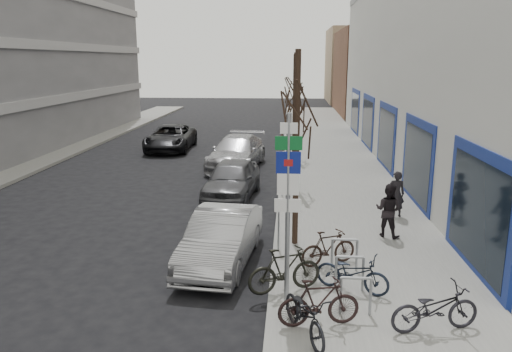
# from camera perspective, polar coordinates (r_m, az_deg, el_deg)

# --- Properties ---
(ground) EXTENTS (120.00, 120.00, 0.00)m
(ground) POSITION_cam_1_polar(r_m,az_deg,el_deg) (11.45, -9.00, -14.17)
(ground) COLOR black
(ground) RESTS_ON ground
(sidewalk_east) EXTENTS (5.00, 70.00, 0.15)m
(sidewalk_east) POSITION_cam_1_polar(r_m,az_deg,el_deg) (20.65, 9.62, -1.47)
(sidewalk_east) COLOR slate
(sidewalk_east) RESTS_ON ground
(brick_building_far) EXTENTS (12.00, 14.00, 8.00)m
(brick_building_far) POSITION_cam_1_polar(r_m,az_deg,el_deg) (51.02, 16.28, 11.27)
(brick_building_far) COLOR brown
(brick_building_far) RESTS_ON ground
(tan_building_far) EXTENTS (13.00, 12.00, 9.00)m
(tan_building_far) POSITION_cam_1_polar(r_m,az_deg,el_deg) (65.84, 14.00, 12.15)
(tan_building_far) COLOR #937A5B
(tan_building_far) RESTS_ON ground
(highway_sign_pole) EXTENTS (0.55, 0.10, 4.20)m
(highway_sign_pole) POSITION_cam_1_polar(r_m,az_deg,el_deg) (10.26, 3.67, -2.51)
(highway_sign_pole) COLOR gray
(highway_sign_pole) RESTS_ON ground
(bike_rack) EXTENTS (0.66, 2.26, 0.83)m
(bike_rack) POSITION_cam_1_polar(r_m,az_deg,el_deg) (11.53, 10.65, -10.42)
(bike_rack) COLOR gray
(bike_rack) RESTS_ON sidewalk_east
(tree_near) EXTENTS (1.80, 1.80, 5.50)m
(tree_near) POSITION_cam_1_polar(r_m,az_deg,el_deg) (13.44, 4.74, 8.33)
(tree_near) COLOR black
(tree_near) RESTS_ON ground
(tree_mid) EXTENTS (1.80, 1.80, 5.50)m
(tree_mid) POSITION_cam_1_polar(r_m,az_deg,el_deg) (19.93, 4.54, 9.89)
(tree_mid) COLOR black
(tree_mid) RESTS_ON ground
(tree_far) EXTENTS (1.80, 1.80, 5.50)m
(tree_far) POSITION_cam_1_polar(r_m,az_deg,el_deg) (26.42, 4.44, 10.69)
(tree_far) COLOR black
(tree_far) RESTS_ON ground
(meter_front) EXTENTS (0.10, 0.08, 1.27)m
(meter_front) POSITION_cam_1_polar(r_m,az_deg,el_deg) (13.60, 2.61, -5.33)
(meter_front) COLOR gray
(meter_front) RESTS_ON sidewalk_east
(meter_mid) EXTENTS (0.10, 0.08, 1.27)m
(meter_mid) POSITION_cam_1_polar(r_m,az_deg,el_deg) (18.89, 3.03, -0.04)
(meter_mid) COLOR gray
(meter_mid) RESTS_ON sidewalk_east
(meter_back) EXTENTS (0.10, 0.08, 1.27)m
(meter_back) POSITION_cam_1_polar(r_m,az_deg,el_deg) (24.28, 3.27, 2.91)
(meter_back) COLOR gray
(meter_back) RESTS_ON sidewalk_east
(bike_near_left) EXTENTS (1.15, 1.80, 1.06)m
(bike_near_left) POSITION_cam_1_polar(r_m,az_deg,el_deg) (9.64, 5.61, -15.06)
(bike_near_left) COLOR black
(bike_near_left) RESTS_ON sidewalk_east
(bike_near_right) EXTENTS (1.71, 0.82, 1.00)m
(bike_near_right) POSITION_cam_1_polar(r_m,az_deg,el_deg) (10.03, 7.20, -14.10)
(bike_near_right) COLOR black
(bike_near_right) RESTS_ON sidewalk_east
(bike_mid_curb) EXTENTS (1.75, 1.15, 1.03)m
(bike_mid_curb) POSITION_cam_1_polar(r_m,az_deg,el_deg) (11.51, 10.98, -10.44)
(bike_mid_curb) COLOR black
(bike_mid_curb) RESTS_ON sidewalk_east
(bike_mid_inner) EXTENTS (1.81, 1.19, 1.06)m
(bike_mid_inner) POSITION_cam_1_polar(r_m,az_deg,el_deg) (11.28, 3.29, -10.61)
(bike_mid_inner) COLOR black
(bike_mid_inner) RESTS_ON sidewalk_east
(bike_far_curb) EXTENTS (1.85, 0.95, 1.08)m
(bike_far_curb) POSITION_cam_1_polar(r_m,az_deg,el_deg) (10.35, 19.80, -13.65)
(bike_far_curb) COLOR black
(bike_far_curb) RESTS_ON sidewalk_east
(bike_far_inner) EXTENTS (1.58, 1.07, 0.93)m
(bike_far_inner) POSITION_cam_1_polar(r_m,az_deg,el_deg) (12.82, 8.29, -8.06)
(bike_far_inner) COLOR black
(bike_far_inner) RESTS_ON sidewalk_east
(parked_car_front) EXTENTS (1.92, 4.39, 1.40)m
(parked_car_front) POSITION_cam_1_polar(r_m,az_deg,el_deg) (13.08, -4.00, -7.10)
(parked_car_front) COLOR #9C9DA1
(parked_car_front) RESTS_ON ground
(parked_car_mid) EXTENTS (2.13, 4.50, 1.48)m
(parked_car_mid) POSITION_cam_1_polar(r_m,az_deg,el_deg) (19.20, -2.78, -0.36)
(parked_car_mid) COLOR #49494E
(parked_car_mid) RESTS_ON ground
(parked_car_back) EXTENTS (2.84, 5.62, 1.56)m
(parked_car_back) POSITION_cam_1_polar(r_m,az_deg,el_deg) (24.59, -2.22, 2.74)
(parked_car_back) COLOR #9F9FA4
(parked_car_back) RESTS_ON ground
(lane_car) EXTENTS (2.54, 5.31, 1.46)m
(lane_car) POSITION_cam_1_polar(r_m,az_deg,el_deg) (29.99, -9.72, 4.35)
(lane_car) COLOR black
(lane_car) RESTS_ON ground
(pedestrian_near) EXTENTS (0.57, 0.38, 1.53)m
(pedestrian_near) POSITION_cam_1_polar(r_m,az_deg,el_deg) (17.06, 15.72, -1.98)
(pedestrian_near) COLOR black
(pedestrian_near) RESTS_ON sidewalk_east
(pedestrian_far) EXTENTS (0.71, 0.65, 1.61)m
(pedestrian_far) POSITION_cam_1_polar(r_m,az_deg,el_deg) (15.07, 14.88, -3.76)
(pedestrian_far) COLOR black
(pedestrian_far) RESTS_ON sidewalk_east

